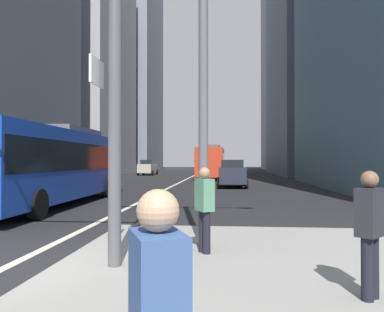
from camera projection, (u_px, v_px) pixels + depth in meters
name	position (u px, v px, depth m)	size (l,w,h in m)	color
ground_plane	(170.00, 187.00, 26.24)	(160.00, 160.00, 0.00)	black
median_island	(351.00, 302.00, 4.84)	(9.00, 10.00, 0.15)	gray
lane_centre_line	(185.00, 180.00, 36.20)	(0.20, 80.00, 0.01)	beige
office_tower_left_mid	(82.00, 60.00, 51.94)	(11.22, 17.40, 31.68)	#9E9EA3
office_tower_left_far	(122.00, 70.00, 72.34)	(13.28, 16.55, 38.76)	slate
office_tower_right_mid	(323.00, 12.00, 50.31)	(12.95, 20.48, 43.81)	slate
office_tower_right_far	(292.00, 55.00, 73.98)	(10.38, 19.20, 45.36)	slate
city_bus_blue_oncoming	(53.00, 162.00, 15.68)	(2.86, 11.58, 3.40)	#14389E
city_bus_red_receding	(212.00, 161.00, 39.06)	(2.77, 11.64, 3.40)	red
city_bus_red_distant	(215.00, 161.00, 55.26)	(2.75, 10.84, 3.40)	#198456
car_oncoming_mid	(148.00, 167.00, 48.31)	(2.12, 4.24, 1.94)	#B2A899
car_receding_near	(223.00, 166.00, 64.55)	(2.21, 4.67, 1.94)	maroon
car_receding_far	(232.00, 173.00, 26.47)	(2.15, 4.38, 1.94)	#232838
traffic_signal_gantry	(13.00, 34.00, 6.42)	(5.48, 0.65, 6.00)	#515156
pedestrian_railing	(157.00, 228.00, 5.94)	(0.06, 3.08, 0.98)	black
pedestrian_waiting	(370.00, 228.00, 4.74)	(0.44, 0.44, 1.63)	black
pedestrian_walking	(204.00, 205.00, 7.13)	(0.40, 0.45, 1.63)	black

